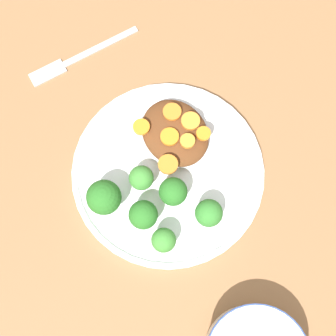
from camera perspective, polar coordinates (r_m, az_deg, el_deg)
name	(u,v)px	position (r m, az deg, el deg)	size (l,w,h in m)	color
ground_plane	(168,174)	(0.68, 0.00, -0.70)	(4.00, 4.00, 0.00)	#8C603D
plate	(168,172)	(0.67, 0.00, -0.47)	(0.28, 0.28, 0.02)	white
stew_mound	(175,133)	(0.67, 0.86, 4.32)	(0.11, 0.09, 0.03)	#5B3319
broccoli_floret_0	(173,192)	(0.63, 0.63, -2.96)	(0.04, 0.04, 0.06)	#759E51
broccoli_floret_1	(104,198)	(0.63, -7.81, -3.59)	(0.05, 0.05, 0.06)	#759E51
broccoli_floret_2	(143,215)	(0.62, -3.03, -5.74)	(0.04, 0.04, 0.05)	#7FA85B
broccoli_floret_3	(209,213)	(0.63, 4.99, -5.52)	(0.04, 0.04, 0.05)	#7FA85B
broccoli_floret_4	(141,178)	(0.64, -3.27, -1.25)	(0.03, 0.03, 0.05)	#7FA85B
broccoli_floret_5	(164,240)	(0.62, -0.53, -8.81)	(0.03, 0.03, 0.05)	#7FA85B
carrot_slice_0	(170,137)	(0.65, 0.20, 3.84)	(0.03, 0.03, 0.01)	orange
carrot_slice_1	(144,125)	(0.66, -2.93, 5.24)	(0.02, 0.02, 0.00)	orange
carrot_slice_2	(191,121)	(0.66, 2.77, 5.75)	(0.03, 0.03, 0.01)	orange
carrot_slice_3	(172,112)	(0.66, 0.51, 6.86)	(0.03, 0.03, 0.00)	orange
carrot_slice_4	(203,134)	(0.65, 4.34, 4.21)	(0.02, 0.02, 0.01)	orange
carrot_slice_5	(169,160)	(0.64, 0.11, 1.03)	(0.03, 0.03, 0.01)	orange
carrot_slice_6	(188,141)	(0.65, 2.40, 3.31)	(0.02, 0.02, 0.01)	orange
fork	(74,59)	(0.77, -11.40, 12.85)	(0.03, 0.19, 0.01)	#BBBBBB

